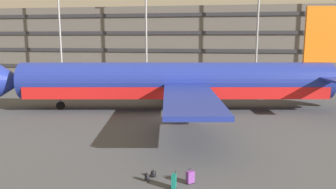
{
  "coord_description": "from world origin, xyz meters",
  "views": [
    {
      "loc": [
        4.44,
        -31.28,
        7.84
      ],
      "look_at": [
        -0.04,
        -3.8,
        3.0
      ],
      "focal_mm": 35.02,
      "sensor_mm": 36.0,
      "label": 1
    }
  ],
  "objects_px": {
    "airliner": "(179,82)",
    "suitcase_upright": "(174,181)",
    "suitcase_navy": "(190,177)",
    "backpack_red": "(153,174)",
    "backpack_purple": "(147,177)"
  },
  "relations": [
    {
      "from": "suitcase_navy",
      "to": "backpack_red",
      "type": "height_order",
      "value": "suitcase_navy"
    },
    {
      "from": "backpack_red",
      "to": "airliner",
      "type": "bearing_deg",
      "value": 92.54
    },
    {
      "from": "airliner",
      "to": "suitcase_navy",
      "type": "height_order",
      "value": "airliner"
    },
    {
      "from": "suitcase_upright",
      "to": "airliner",
      "type": "bearing_deg",
      "value": 96.49
    },
    {
      "from": "airliner",
      "to": "suitcase_upright",
      "type": "relative_size",
      "value": 40.87
    },
    {
      "from": "airliner",
      "to": "suitcase_upright",
      "type": "xyz_separation_m",
      "value": [
        2.18,
        -19.16,
        -2.62
      ]
    },
    {
      "from": "backpack_red",
      "to": "backpack_purple",
      "type": "bearing_deg",
      "value": -110.41
    },
    {
      "from": "airliner",
      "to": "backpack_red",
      "type": "xyz_separation_m",
      "value": [
        0.79,
        -17.92,
        -2.85
      ]
    },
    {
      "from": "suitcase_upright",
      "to": "backpack_purple",
      "type": "distance_m",
      "value": 1.74
    },
    {
      "from": "backpack_purple",
      "to": "suitcase_navy",
      "type": "bearing_deg",
      "value": 2.41
    },
    {
      "from": "suitcase_navy",
      "to": "backpack_red",
      "type": "relative_size",
      "value": 1.76
    },
    {
      "from": "airliner",
      "to": "backpack_purple",
      "type": "distance_m",
      "value": 18.7
    },
    {
      "from": "airliner",
      "to": "suitcase_upright",
      "type": "bearing_deg",
      "value": -83.51
    },
    {
      "from": "suitcase_upright",
      "to": "backpack_red",
      "type": "relative_size",
      "value": 2.15
    },
    {
      "from": "airliner",
      "to": "suitcase_navy",
      "type": "distance_m",
      "value": 18.81
    }
  ]
}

